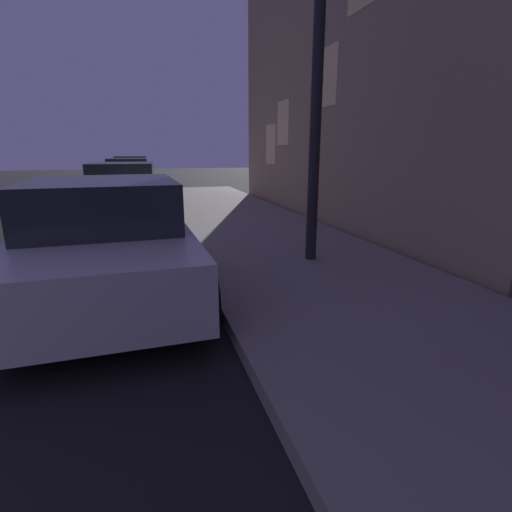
# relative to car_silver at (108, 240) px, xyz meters

# --- Properties ---
(car_silver) EXTENTS (2.15, 4.16, 1.43)m
(car_silver) POSITION_rel_car_silver_xyz_m (0.00, 0.00, 0.00)
(car_silver) COLOR #B7B7BF
(car_silver) RESTS_ON ground
(car_yellow_cab) EXTENTS (2.26, 4.15, 1.43)m
(car_yellow_cab) POSITION_rel_car_silver_xyz_m (-0.00, 6.49, 0.00)
(car_yellow_cab) COLOR gold
(car_yellow_cab) RESTS_ON ground
(car_red) EXTENTS (2.03, 4.34, 1.43)m
(car_red) POSITION_rel_car_silver_xyz_m (-0.00, 12.49, -0.00)
(car_red) COLOR maroon
(car_red) RESTS_ON ground
(car_green) EXTENTS (2.19, 4.52, 1.43)m
(car_green) POSITION_rel_car_silver_xyz_m (0.00, 18.34, -0.00)
(car_green) COLOR #19592D
(car_green) RESTS_ON ground
(building_mid) EXTENTS (7.39, 11.35, 8.05)m
(building_mid) POSITION_rel_car_silver_xyz_m (8.14, 3.97, 3.32)
(building_mid) COLOR #998466
(building_mid) RESTS_ON ground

